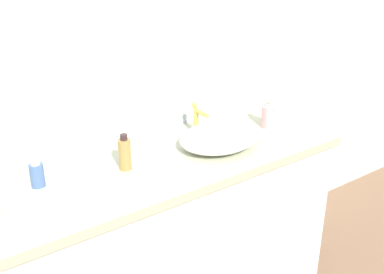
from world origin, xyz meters
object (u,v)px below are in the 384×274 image
lotion_bottle (37,174)px  perfume_bottle (125,153)px  sink_basin (219,137)px  soap_dispenser (268,115)px

lotion_bottle → perfume_bottle: bearing=-11.0°
lotion_bottle → perfume_bottle: 0.36m
sink_basin → lotion_bottle: 0.83m
soap_dispenser → lotion_bottle: (-1.17, 0.08, -0.01)m
soap_dispenser → lotion_bottle: soap_dispenser is taller
lotion_bottle → perfume_bottle: perfume_bottle is taller
perfume_bottle → lotion_bottle: bearing=169.0°
soap_dispenser → lotion_bottle: bearing=175.9°
soap_dispenser → lotion_bottle: 1.18m
lotion_bottle → sink_basin: bearing=-8.8°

